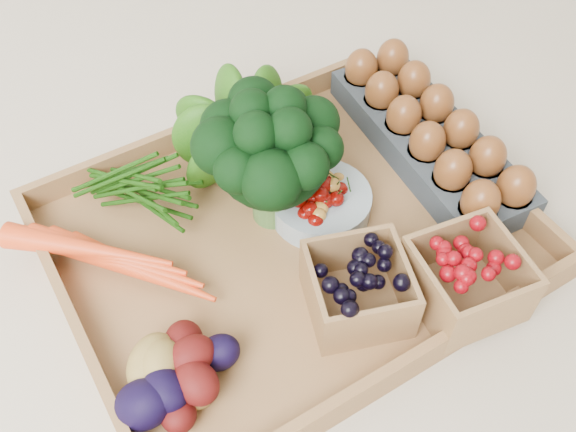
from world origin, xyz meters
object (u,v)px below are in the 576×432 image
tray (288,242)px  cherry_bowl (320,203)px  egg_carton (428,141)px  broccoli (272,178)px

tray → cherry_bowl: (0.06, 0.02, 0.02)m
cherry_bowl → egg_carton: egg_carton is taller
tray → broccoli: size_ratio=3.17×
tray → cherry_bowl: bearing=15.0°
tray → egg_carton: egg_carton is taller
broccoli → cherry_bowl: bearing=-28.3°
cherry_bowl → egg_carton: (0.19, 0.02, 0.00)m
broccoli → tray: bearing=-95.7°
tray → cherry_bowl: cherry_bowl is taller
tray → egg_carton: 0.25m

